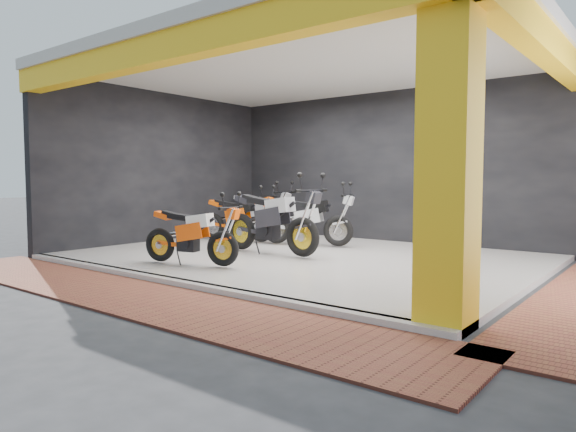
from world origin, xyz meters
name	(u,v)px	position (x,y,z in m)	size (l,w,h in m)	color
ground	(228,276)	(0.00, 0.00, 0.00)	(80.00, 80.00, 0.00)	#2D2D30
showroom_floor	(304,257)	(0.00, 2.00, 0.05)	(8.00, 6.00, 0.10)	white
showroom_ceiling	(304,64)	(0.00, 2.00, 3.60)	(8.40, 6.40, 0.20)	beige
back_wall	(383,169)	(0.00, 5.10, 1.75)	(8.20, 0.20, 3.50)	black
left_wall	(162,169)	(-4.10, 2.00, 1.75)	(0.20, 6.20, 3.50)	black
corner_column	(449,153)	(3.75, -0.75, 1.75)	(0.50, 0.50, 3.50)	yellow
header_beam_front	(174,47)	(0.00, -1.00, 3.30)	(8.40, 0.30, 0.40)	yellow
header_beam_right	(545,45)	(4.00, 2.00, 3.30)	(0.30, 6.40, 0.40)	yellow
floor_kerb	(177,283)	(0.00, -1.02, 0.05)	(8.00, 0.20, 0.10)	white
paver_front	(129,295)	(0.00, -1.80, 0.01)	(9.00, 1.40, 0.03)	brown
moto_hero	(223,232)	(-0.18, 0.06, 0.68)	(1.89, 0.70, 1.15)	#FF540A
moto_row_a	(303,218)	(0.24, 1.63, 0.83)	(2.38, 0.88, 1.45)	black
moto_row_b	(338,216)	(-0.06, 3.28, 0.75)	(2.12, 0.79, 1.30)	#B0B3B8
moto_row_c	(279,210)	(-2.34, 4.15, 0.76)	(2.15, 0.79, 1.31)	#9B9DA2
moto_row_d	(261,215)	(-1.82, 2.87, 0.71)	(2.01, 0.74, 1.23)	#E15309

